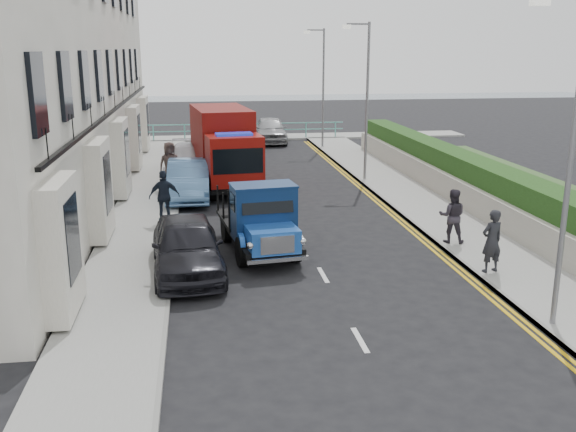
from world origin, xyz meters
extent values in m
plane|color=black|center=(0.00, 0.00, 0.00)|extent=(120.00, 120.00, 0.00)
cube|color=gray|center=(-5.20, 9.00, 0.06)|extent=(2.40, 38.00, 0.12)
cube|color=gray|center=(5.30, 9.00, 0.06)|extent=(2.60, 38.00, 0.12)
cube|color=gray|center=(0.00, 29.00, 0.06)|extent=(30.00, 2.50, 0.12)
plane|color=slate|center=(0.00, 60.00, 0.00)|extent=(120.00, 120.00, 0.00)
cube|color=silver|center=(-9.50, 13.00, 7.00)|extent=(6.00, 30.00, 14.00)
cube|color=black|center=(-6.35, 13.00, 3.60)|extent=(0.12, 28.00, 0.10)
cube|color=#B2AD9E|center=(6.60, 9.00, 0.55)|extent=(0.30, 28.00, 1.00)
cube|color=#1B3812|center=(7.30, 9.00, 0.95)|extent=(1.20, 28.00, 1.70)
cube|color=#59B2A5|center=(0.00, 28.20, 1.08)|extent=(13.00, 0.08, 0.06)
cube|color=#59B2A5|center=(0.00, 28.20, 0.65)|extent=(13.00, 0.06, 0.05)
cylinder|color=slate|center=(4.30, -2.00, 3.50)|extent=(0.12, 0.12, 7.00)
cube|color=beige|center=(3.30, -2.00, 6.78)|extent=(0.35, 0.18, 0.18)
cylinder|color=slate|center=(4.30, 14.00, 3.50)|extent=(0.12, 0.12, 7.00)
cube|color=slate|center=(3.80, 14.00, 6.90)|extent=(1.00, 0.08, 0.08)
cube|color=beige|center=(3.30, 14.00, 6.78)|extent=(0.35, 0.18, 0.18)
cylinder|color=slate|center=(4.30, 24.00, 3.50)|extent=(0.12, 0.12, 7.00)
cube|color=slate|center=(3.80, 24.00, 6.90)|extent=(1.00, 0.08, 0.08)
cube|color=beige|center=(3.30, 24.00, 6.78)|extent=(0.35, 0.18, 0.18)
cylinder|color=black|center=(-2.11, 3.02, 0.42)|extent=(0.33, 0.87, 0.85)
cylinder|color=black|center=(-0.57, 3.21, 0.42)|extent=(0.33, 0.87, 0.85)
cylinder|color=black|center=(-2.42, 5.47, 0.42)|extent=(0.33, 0.87, 0.85)
cylinder|color=black|center=(-0.88, 5.67, 0.42)|extent=(0.33, 0.87, 0.85)
cube|color=black|center=(-1.49, 4.34, 0.55)|extent=(2.19, 4.41, 0.16)
cube|color=blue|center=(-1.29, 2.72, 0.86)|extent=(1.50, 1.31, 0.64)
cube|color=silver|center=(-1.22, 2.14, 0.86)|extent=(0.93, 0.18, 0.49)
cube|color=navy|center=(-1.42, 3.73, 1.37)|extent=(1.88, 1.27, 1.54)
cube|color=black|center=(-1.62, 5.40, 0.75)|extent=(2.14, 2.68, 0.11)
cylinder|color=black|center=(-2.71, 11.15, 0.49)|extent=(0.39, 1.00, 0.98)
cylinder|color=black|center=(-0.85, 11.36, 0.49)|extent=(0.39, 1.00, 0.98)
cylinder|color=black|center=(-3.02, 13.89, 0.49)|extent=(0.39, 1.00, 0.98)
cylinder|color=black|center=(-1.16, 14.10, 0.49)|extent=(0.39, 1.00, 0.98)
cylinder|color=black|center=(-3.24, 15.83, 0.49)|extent=(0.39, 1.00, 0.98)
cylinder|color=black|center=(-1.38, 16.04, 0.49)|extent=(0.39, 1.00, 0.98)
cube|color=black|center=(-2.04, 13.55, 0.67)|extent=(2.73, 6.42, 0.22)
cube|color=maroon|center=(-1.78, 11.25, 1.60)|extent=(2.31, 1.92, 1.96)
cube|color=black|center=(-1.69, 10.44, 1.69)|extent=(1.95, 0.29, 0.98)
cube|color=maroon|center=(-2.15, 14.52, 2.05)|extent=(2.73, 4.85, 2.67)
imported|color=black|center=(-3.60, 2.68, 0.78)|extent=(2.13, 4.67, 1.55)
imported|color=#5C8DC6|center=(-3.60, 11.61, 0.78)|extent=(1.78, 4.76, 1.55)
imported|color=silver|center=(-3.60, 15.78, 0.79)|extent=(2.37, 5.50, 1.58)
imported|color=black|center=(-1.14, 22.43, 0.69)|extent=(3.48, 5.38, 1.38)
imported|color=#98999C|center=(1.47, 26.87, 0.81)|extent=(2.13, 4.84, 1.62)
imported|color=black|center=(4.40, 1.32, 0.98)|extent=(0.71, 0.55, 1.71)
imported|color=#312C36|center=(4.40, 4.04, 0.95)|extent=(0.98, 0.87, 1.67)
imported|color=black|center=(-4.40, 7.72, 1.01)|extent=(1.10, 0.60, 1.78)
imported|color=#463832|center=(-4.40, 13.33, 1.10)|extent=(1.09, 0.87, 1.96)
camera|label=1|loc=(-3.23, -13.96, 5.93)|focal=40.00mm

